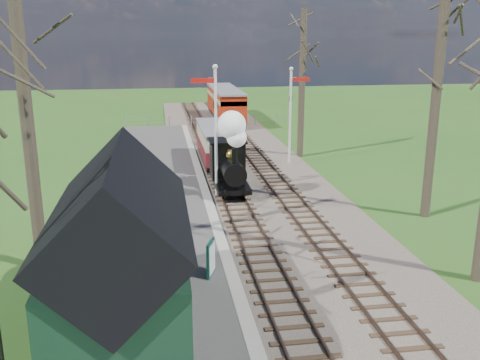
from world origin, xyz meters
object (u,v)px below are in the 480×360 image
(station_shed, at_px, (122,260))
(sign_board, at_px, (211,258))
(semaphore_near, at_px, (214,122))
(person, at_px, (175,335))
(bench, at_px, (168,298))
(red_carriage_b, at_px, (222,100))
(semaphore_far, at_px, (292,108))
(red_carriage_a, at_px, (229,107))
(coach, at_px, (216,143))
(locomotive, at_px, (230,157))

(station_shed, distance_m, sign_board, 4.29)
(semaphore_near, xyz_separation_m, sign_board, (-1.08, -8.82, -2.86))
(person, bearing_deg, bench, 21.81)
(sign_board, relative_size, bench, 0.78)
(station_shed, xyz_separation_m, red_carriage_b, (6.90, 37.47, -0.66))
(semaphore_far, distance_m, red_carriage_a, 14.18)
(red_carriage_b, bearing_deg, sign_board, -97.40)
(coach, height_order, sign_board, coach)
(station_shed, bearing_deg, semaphore_far, 64.28)
(locomotive, height_order, red_carriage_a, locomotive)
(locomotive, distance_m, bench, 11.70)
(station_shed, bearing_deg, person, -45.17)
(station_shed, xyz_separation_m, person, (1.17, -1.18, -1.44))
(station_shed, height_order, bench, station_shed)
(semaphore_near, bearing_deg, semaphore_far, 49.40)
(semaphore_near, bearing_deg, red_carriage_a, 80.42)
(locomotive, bearing_deg, red_carriage_a, 82.44)
(red_carriage_a, distance_m, bench, 31.42)
(station_shed, bearing_deg, red_carriage_a, 77.82)
(coach, distance_m, sign_board, 15.29)
(semaphore_near, height_order, sign_board, semaphore_near)
(semaphore_near, bearing_deg, person, -100.14)
(semaphore_far, relative_size, red_carriage_b, 1.03)
(bench, relative_size, person, 1.15)
(semaphore_near, xyz_separation_m, coach, (0.77, 6.34, -2.23))
(coach, distance_m, red_carriage_a, 13.87)
(bench, bearing_deg, coach, 79.42)
(semaphore_near, xyz_separation_m, red_carriage_a, (3.37, 19.96, -2.01))
(red_carriage_a, xyz_separation_m, red_carriage_b, (0.00, 5.50, 0.00))
(red_carriage_b, bearing_deg, coach, -97.74)
(semaphore_near, relative_size, bench, 4.33)
(station_shed, relative_size, semaphore_near, 1.01)
(station_shed, bearing_deg, coach, 76.82)
(red_carriage_a, height_order, red_carriage_b, same)
(station_shed, distance_m, bench, 2.29)
(red_carriage_a, bearing_deg, sign_board, -98.79)
(semaphore_far, relative_size, bench, 3.98)
(red_carriage_a, distance_m, person, 33.64)
(bench, bearing_deg, semaphore_far, 65.80)
(semaphore_near, distance_m, bench, 11.57)
(coach, bearing_deg, semaphore_far, -4.47)
(locomotive, distance_m, red_carriage_a, 19.85)
(red_carriage_a, xyz_separation_m, person, (-5.73, -33.14, -0.79))
(station_shed, distance_m, coach, 18.86)
(locomotive, height_order, bench, locomotive)
(station_shed, height_order, red_carriage_b, station_shed)
(bench, bearing_deg, red_carriage_b, 80.91)
(red_carriage_b, height_order, sign_board, red_carriage_b)
(sign_board, bearing_deg, bench, -123.43)
(bench, bearing_deg, sign_board, 56.57)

